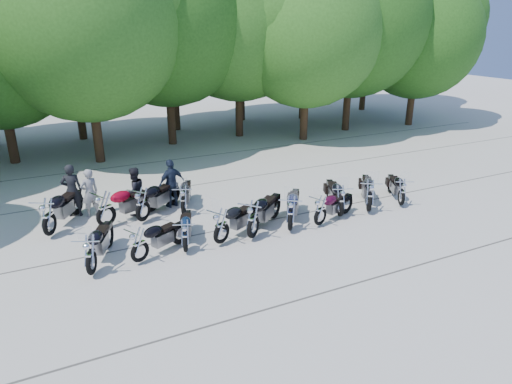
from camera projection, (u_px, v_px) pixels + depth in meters
name	position (u px, v px, depth m)	size (l,w,h in m)	color
ground	(278.00, 241.00, 13.91)	(90.00, 90.00, 0.00)	#A8A397
tree_3	(83.00, 21.00, 19.71)	(8.70, 8.70, 10.67)	#3A2614
tree_4	(164.00, 15.00, 22.85)	(9.13, 9.13, 11.20)	#3A2614
tree_5	(238.00, 17.00, 24.64)	(9.04, 9.04, 11.10)	#3A2614
tree_6	(307.00, 32.00, 24.10)	(8.00, 8.00, 9.82)	#3A2614
tree_7	(353.00, 20.00, 26.21)	(8.79, 8.79, 10.79)	#3A2614
tree_8	(419.00, 37.00, 27.94)	(7.53, 7.53, 9.25)	#3A2614
tree_11	(70.00, 38.00, 24.29)	(7.56, 7.56, 9.28)	#3A2614
tree_12	(171.00, 33.00, 26.53)	(7.88, 7.88, 9.67)	#3A2614
tree_13	(241.00, 27.00, 29.28)	(8.31, 8.31, 10.20)	#3A2614
tree_14	(305.00, 30.00, 29.83)	(8.02, 8.02, 9.84)	#3A2614
tree_15	(369.00, 11.00, 32.63)	(9.67, 9.67, 11.86)	#3A2614
motorcycle_0	(90.00, 254.00, 11.78)	(0.70, 2.30, 1.30)	black
motorcycle_1	(139.00, 244.00, 12.41)	(0.64, 2.11, 1.19)	black
motorcycle_2	(185.00, 235.00, 12.99)	(0.62, 2.04, 1.15)	#0C1B38
motorcycle_3	(221.00, 225.00, 13.44)	(0.70, 2.31, 1.31)	black
motorcycle_4	(253.00, 218.00, 13.77)	(0.76, 2.51, 1.42)	black
motorcycle_5	(291.00, 212.00, 14.30)	(0.72, 2.38, 1.34)	black
motorcycle_6	(321.00, 210.00, 14.70)	(0.64, 2.12, 1.20)	#31061B
motorcycle_7	(340.00, 200.00, 15.37)	(0.70, 2.30, 1.30)	black
motorcycle_8	(370.00, 195.00, 15.72)	(0.73, 2.41, 1.36)	black
motorcycle_9	(402.00, 191.00, 16.33)	(0.64, 2.09, 1.18)	black
motorcycle_10	(48.00, 216.00, 13.94)	(0.77, 2.52, 1.43)	black
motorcycle_11	(105.00, 208.00, 14.56)	(0.76, 2.48, 1.40)	maroon
motorcycle_12	(142.00, 203.00, 14.95)	(0.75, 2.45, 1.38)	black
motorcycle_13	(183.00, 199.00, 15.49)	(0.66, 2.18, 1.23)	black
rider_0	(72.00, 190.00, 15.44)	(0.68, 0.44, 1.85)	black
rider_1	(134.00, 191.00, 15.56)	(0.82, 0.64, 1.70)	black
rider_2	(172.00, 183.00, 16.26)	(1.03, 0.43, 1.76)	#1C263A
rider_3	(90.00, 193.00, 15.47)	(0.61, 0.40, 1.68)	gray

